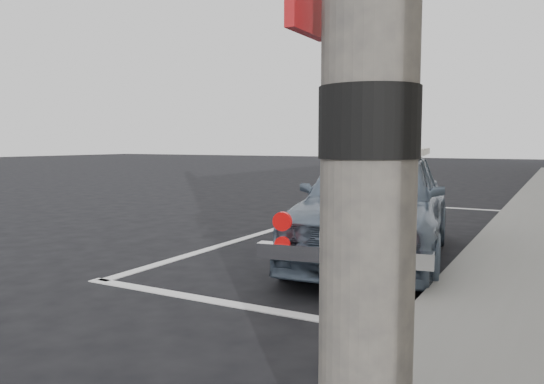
{
  "coord_description": "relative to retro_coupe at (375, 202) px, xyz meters",
  "views": [
    {
      "loc": [
        2.65,
        -3.8,
        1.23
      ],
      "look_at": [
        0.17,
        0.7,
        0.75
      ],
      "focal_mm": 35.0,
      "sensor_mm": 36.0,
      "label": 1
    }
  ],
  "objects": [
    {
      "name": "ground",
      "position": [
        -0.92,
        -1.6,
        -0.61
      ],
      "size": [
        80.0,
        80.0,
        0.0
      ],
      "primitive_type": "plane",
      "color": "black",
      "rests_on": "ground"
    },
    {
      "name": "pline_rear",
      "position": [
        -0.42,
        -2.1,
        -0.6
      ],
      "size": [
        3.0,
        0.12,
        0.01
      ],
      "primitive_type": "cube",
      "color": "silver",
      "rests_on": "ground"
    },
    {
      "name": "pline_front",
      "position": [
        -0.42,
        4.9,
        -0.6
      ],
      "size": [
        3.0,
        0.12,
        0.01
      ],
      "primitive_type": "cube",
      "color": "silver",
      "rests_on": "ground"
    },
    {
      "name": "pline_side",
      "position": [
        -1.82,
        1.4,
        -0.6
      ],
      "size": [
        0.12,
        7.0,
        0.01
      ],
      "primitive_type": "cube",
      "color": "silver",
      "rests_on": "ground"
    },
    {
      "name": "retro_coupe",
      "position": [
        0.0,
        0.0,
        0.0
      ],
      "size": [
        2.0,
        3.72,
        1.2
      ],
      "rotation": [
        0.0,
        0.0,
        0.17
      ],
      "color": "slate",
      "rests_on": "ground"
    },
    {
      "name": "cat",
      "position": [
        0.32,
        -1.63,
        -0.47
      ],
      "size": [
        0.37,
        0.5,
        0.29
      ],
      "rotation": [
        0.0,
        0.0,
        -0.42
      ],
      "color": "brown",
      "rests_on": "ground"
    }
  ]
}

